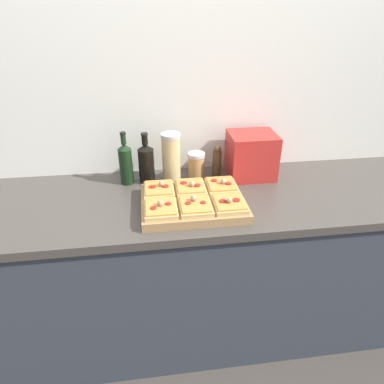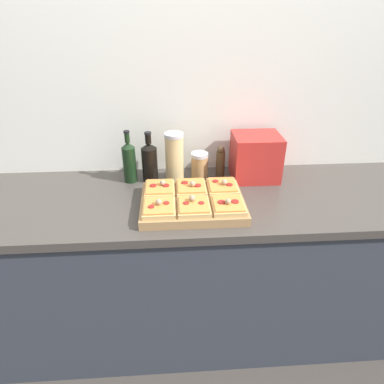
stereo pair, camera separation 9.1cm
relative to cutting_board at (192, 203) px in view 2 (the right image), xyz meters
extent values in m
plane|color=#3D3833|center=(0.06, -0.23, -0.90)|extent=(12.00, 12.00, 0.00)
cube|color=silver|center=(0.06, 0.45, 0.35)|extent=(6.00, 0.06, 2.50)
cube|color=#333842|center=(0.06, 0.09, -0.48)|extent=(2.60, 0.64, 0.84)
cube|color=#423D38|center=(0.06, 0.09, -0.04)|extent=(2.63, 0.67, 0.04)
cube|color=#A37A4C|center=(0.00, 0.00, 0.00)|extent=(0.46, 0.36, 0.04)
cube|color=tan|center=(-0.15, 0.08, 0.03)|extent=(0.14, 0.16, 0.02)
cube|color=#D6843D|center=(-0.15, 0.08, 0.04)|extent=(0.12, 0.14, 0.01)
cylinder|color=maroon|center=(-0.18, 0.09, 0.05)|extent=(0.03, 0.03, 0.00)
cylinder|color=maroon|center=(-0.12, 0.08, 0.05)|extent=(0.03, 0.03, 0.00)
sphere|color=tan|center=(-0.13, 0.09, 0.06)|extent=(0.03, 0.03, 0.03)
cube|color=tan|center=(0.00, 0.08, 0.03)|extent=(0.14, 0.16, 0.02)
cube|color=#D6843D|center=(0.00, 0.08, 0.04)|extent=(0.12, 0.14, 0.01)
cylinder|color=maroon|center=(-0.03, 0.11, 0.05)|extent=(0.03, 0.03, 0.00)
cylinder|color=maroon|center=(0.03, 0.07, 0.05)|extent=(0.03, 0.03, 0.00)
sphere|color=tan|center=(0.01, 0.07, 0.06)|extent=(0.03, 0.03, 0.03)
cube|color=tan|center=(0.15, 0.08, 0.03)|extent=(0.14, 0.16, 0.02)
cube|color=#D6843D|center=(0.15, 0.08, 0.04)|extent=(0.12, 0.14, 0.01)
cylinder|color=maroon|center=(0.12, 0.11, 0.05)|extent=(0.03, 0.03, 0.00)
cylinder|color=maroon|center=(0.18, 0.07, 0.05)|extent=(0.03, 0.03, 0.00)
sphere|color=tan|center=(0.16, 0.08, 0.06)|extent=(0.03, 0.03, 0.03)
cube|color=tan|center=(-0.15, -0.08, 0.03)|extent=(0.14, 0.16, 0.02)
cube|color=#D6843D|center=(-0.15, -0.08, 0.04)|extent=(0.12, 0.14, 0.01)
cylinder|color=maroon|center=(-0.18, -0.10, 0.05)|extent=(0.03, 0.03, 0.00)
cylinder|color=maroon|center=(-0.12, -0.08, 0.05)|extent=(0.03, 0.03, 0.00)
sphere|color=tan|center=(-0.15, -0.08, 0.06)|extent=(0.03, 0.03, 0.03)
cube|color=tan|center=(0.00, -0.08, 0.03)|extent=(0.14, 0.16, 0.02)
cube|color=#D6843D|center=(0.00, -0.08, 0.04)|extent=(0.12, 0.14, 0.01)
cylinder|color=maroon|center=(-0.03, -0.08, 0.05)|extent=(0.02, 0.02, 0.00)
cylinder|color=maroon|center=(0.03, -0.09, 0.05)|extent=(0.02, 0.02, 0.00)
sphere|color=tan|center=(-0.01, -0.06, 0.06)|extent=(0.03, 0.03, 0.03)
cube|color=tan|center=(0.15, -0.08, 0.03)|extent=(0.14, 0.16, 0.02)
cube|color=#D6843D|center=(0.15, -0.08, 0.04)|extent=(0.12, 0.14, 0.01)
cylinder|color=maroon|center=(0.12, -0.09, 0.05)|extent=(0.03, 0.03, 0.00)
cylinder|color=maroon|center=(0.18, -0.08, 0.05)|extent=(0.03, 0.03, 0.00)
sphere|color=tan|center=(0.14, -0.10, 0.06)|extent=(0.02, 0.02, 0.02)
cylinder|color=black|center=(-0.30, 0.28, 0.07)|extent=(0.07, 0.07, 0.19)
cone|color=black|center=(-0.30, 0.28, 0.18)|extent=(0.07, 0.07, 0.03)
cylinder|color=black|center=(-0.30, 0.28, 0.22)|extent=(0.03, 0.03, 0.05)
cylinder|color=black|center=(-0.30, 0.28, 0.25)|extent=(0.03, 0.03, 0.01)
cylinder|color=black|center=(-0.20, 0.28, 0.07)|extent=(0.08, 0.08, 0.18)
cone|color=black|center=(-0.20, 0.28, 0.17)|extent=(0.08, 0.08, 0.03)
cylinder|color=black|center=(-0.20, 0.28, 0.21)|extent=(0.03, 0.03, 0.05)
cylinder|color=black|center=(-0.20, 0.28, 0.24)|extent=(0.04, 0.04, 0.01)
cylinder|color=tan|center=(-0.07, 0.28, 0.10)|extent=(0.09, 0.09, 0.24)
cylinder|color=#B2B2B7|center=(-0.07, 0.28, 0.23)|extent=(0.10, 0.10, 0.02)
cylinder|color=#AD7F4C|center=(0.05, 0.28, 0.04)|extent=(0.09, 0.09, 0.13)
cylinder|color=#B2B2B7|center=(0.05, 0.28, 0.12)|extent=(0.09, 0.09, 0.02)
cylinder|color=#47331E|center=(0.16, 0.28, 0.05)|extent=(0.05, 0.05, 0.15)
sphere|color=#47331E|center=(0.16, 0.28, 0.14)|extent=(0.04, 0.04, 0.04)
cube|color=red|center=(0.35, 0.28, 0.10)|extent=(0.24, 0.21, 0.24)
cube|color=black|center=(0.35, 0.18, 0.17)|extent=(0.19, 0.01, 0.07)
cube|color=black|center=(0.48, 0.28, 0.11)|extent=(0.02, 0.02, 0.02)
camera|label=1|loc=(-0.18, -1.32, 0.80)|focal=32.00mm
camera|label=2|loc=(-0.09, -1.33, 0.80)|focal=32.00mm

